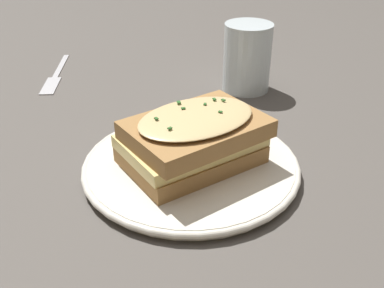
# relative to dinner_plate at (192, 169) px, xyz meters

# --- Properties ---
(ground_plane) EXTENTS (2.40, 2.40, 0.00)m
(ground_plane) POSITION_rel_dinner_plate_xyz_m (0.00, 0.00, -0.01)
(ground_plane) COLOR #514C47
(dinner_plate) EXTENTS (0.24, 0.24, 0.01)m
(dinner_plate) POSITION_rel_dinner_plate_xyz_m (0.00, 0.00, 0.00)
(dinner_plate) COLOR silver
(dinner_plate) RESTS_ON ground_plane
(sandwich) EXTENTS (0.17, 0.13, 0.06)m
(sandwich) POSITION_rel_dinner_plate_xyz_m (0.00, -0.00, 0.04)
(sandwich) COLOR #A37542
(sandwich) RESTS_ON dinner_plate
(water_glass) EXTENTS (0.07, 0.07, 0.10)m
(water_glass) POSITION_rel_dinner_plate_xyz_m (0.24, 0.09, 0.04)
(water_glass) COLOR silver
(water_glass) RESTS_ON ground_plane
(fork) EXTENTS (0.14, 0.14, 0.00)m
(fork) POSITION_rel_dinner_plate_xyz_m (0.07, 0.36, -0.01)
(fork) COLOR silver
(fork) RESTS_ON ground_plane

